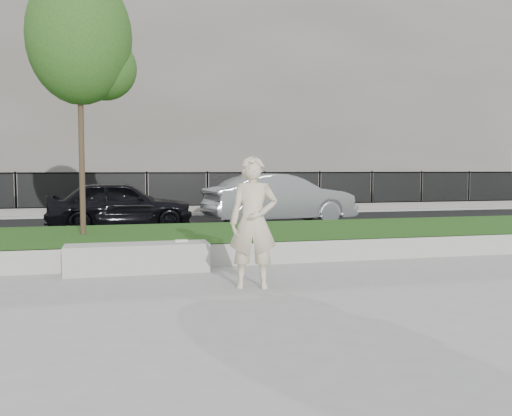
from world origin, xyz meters
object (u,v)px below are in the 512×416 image
object	(u,v)px
book	(181,241)
car_silver	(280,199)
man	(253,222)
car_dark	(120,204)
stone_bench	(138,258)
young_tree	(83,42)

from	to	relation	value
book	car_silver	world-z (taller)	car_silver
man	car_dark	size ratio (longest dim) A/B	0.48
stone_bench	man	size ratio (longest dim) A/B	1.23
car_silver	car_dark	bearing A→B (deg)	85.33
stone_bench	young_tree	xyz separation A→B (m)	(-0.89, 2.43, 3.99)
book	car_dark	size ratio (longest dim) A/B	0.05
stone_bench	young_tree	bearing A→B (deg)	110.24
car_dark	man	bearing A→B (deg)	-169.37
book	young_tree	size ratio (longest dim) A/B	0.04
man	book	distance (m)	2.02
man	car_silver	world-z (taller)	man
man	young_tree	world-z (taller)	young_tree
car_silver	young_tree	bearing A→B (deg)	121.79
man	car_dark	world-z (taller)	man
car_dark	car_silver	bearing A→B (deg)	-87.02
car_dark	car_silver	distance (m)	4.79
stone_bench	car_dark	world-z (taller)	car_dark
book	young_tree	bearing A→B (deg)	124.92
car_silver	book	bearing A→B (deg)	142.44
stone_bench	book	bearing A→B (deg)	9.36
stone_bench	young_tree	world-z (taller)	young_tree
stone_bench	car_dark	size ratio (longest dim) A/B	0.59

